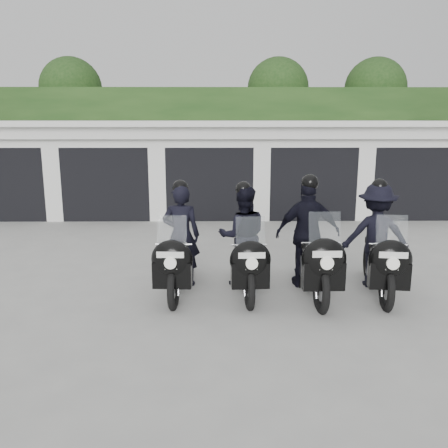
{
  "coord_description": "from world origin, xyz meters",
  "views": [
    {
      "loc": [
        0.29,
        -8.57,
        3.0
      ],
      "look_at": [
        0.38,
        0.27,
        1.05
      ],
      "focal_mm": 38.0,
      "sensor_mm": 36.0,
      "label": 1
    }
  ],
  "objects_px": {
    "police_bike_a": "(179,247)",
    "police_bike_b": "(244,244)",
    "police_bike_c": "(310,241)",
    "police_bike_d": "(378,242)"
  },
  "relations": [
    {
      "from": "police_bike_d",
      "to": "police_bike_a",
      "type": "bearing_deg",
      "value": -171.95
    },
    {
      "from": "police_bike_c",
      "to": "police_bike_d",
      "type": "distance_m",
      "value": 1.21
    },
    {
      "from": "police_bike_b",
      "to": "police_bike_c",
      "type": "xyz_separation_m",
      "value": [
        1.17,
        -0.08,
        0.06
      ]
    },
    {
      "from": "police_bike_b",
      "to": "police_bike_c",
      "type": "distance_m",
      "value": 1.17
    },
    {
      "from": "police_bike_c",
      "to": "police_bike_b",
      "type": "bearing_deg",
      "value": 174.66
    },
    {
      "from": "police_bike_b",
      "to": "police_bike_d",
      "type": "distance_m",
      "value": 2.38
    },
    {
      "from": "police_bike_c",
      "to": "police_bike_d",
      "type": "height_order",
      "value": "police_bike_c"
    },
    {
      "from": "police_bike_a",
      "to": "police_bike_c",
      "type": "xyz_separation_m",
      "value": [
        2.32,
        0.01,
        0.1
      ]
    },
    {
      "from": "police_bike_b",
      "to": "police_bike_d",
      "type": "relative_size",
      "value": 0.98
    },
    {
      "from": "police_bike_a",
      "to": "police_bike_b",
      "type": "xyz_separation_m",
      "value": [
        1.15,
        0.1,
        0.04
      ]
    }
  ]
}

